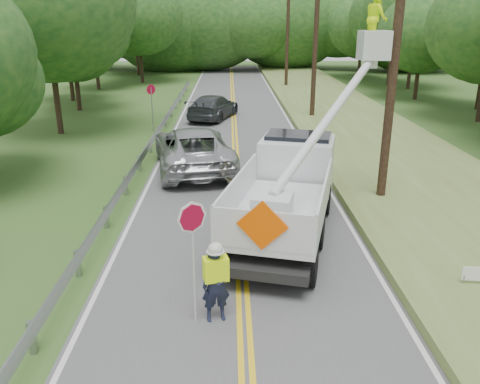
{
  "coord_description": "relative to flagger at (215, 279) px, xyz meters",
  "views": [
    {
      "loc": [
        -0.28,
        -6.97,
        6.11
      ],
      "look_at": [
        0.0,
        6.0,
        1.5
      ],
      "focal_mm": 36.55,
      "sensor_mm": 36.0,
      "label": 1
    }
  ],
  "objects": [
    {
      "name": "treeline_left",
      "position": [
        -9.78,
        27.72,
        4.88
      ],
      "size": [
        11.01,
        56.98,
        11.14
      ],
      "color": "#332319",
      "rests_on": "ground"
    },
    {
      "name": "road",
      "position": [
        0.6,
        11.98,
        -0.98
      ],
      "size": [
        7.2,
        96.0,
        0.03
      ],
      "color": "#535355",
      "rests_on": "ground"
    },
    {
      "name": "treeline_right",
      "position": [
        16.08,
        23.95,
        4.93
      ],
      "size": [
        10.79,
        53.12,
        10.95
      ],
      "color": "#332319",
      "rests_on": "ground"
    },
    {
      "name": "suv_silver",
      "position": [
        -1.24,
        11.19,
        -0.07
      ],
      "size": [
        4.1,
        6.91,
        1.8
      ],
      "primitive_type": "imported",
      "rotation": [
        0.0,
        0.0,
        3.32
      ],
      "color": "#B1B3B8",
      "rests_on": "road"
    },
    {
      "name": "guardrail",
      "position": [
        -3.41,
        12.89,
        -0.44
      ],
      "size": [
        0.18,
        48.0,
        0.77
      ],
      "color": "gray",
      "rests_on": "ground"
    },
    {
      "name": "stop_sign_permanent",
      "position": [
        -4.02,
        18.53,
        0.81
      ],
      "size": [
        0.45,
        0.39,
        2.69
      ],
      "color": "gray",
      "rests_on": "ground"
    },
    {
      "name": "tall_grass_verge",
      "position": [
        7.7,
        11.98,
        -0.84
      ],
      "size": [
        7.0,
        96.0,
        0.3
      ],
      "primitive_type": "cube",
      "color": "#5F6B31",
      "rests_on": "ground"
    },
    {
      "name": "suv_darkgrey",
      "position": [
        -0.72,
        22.36,
        -0.22
      ],
      "size": [
        3.62,
        5.61,
        1.51
      ],
      "primitive_type": "imported",
      "rotation": [
        0.0,
        0.0,
        2.83
      ],
      "color": "#3B3F44",
      "rests_on": "road"
    },
    {
      "name": "treeline_horizon",
      "position": [
        1.48,
        54.18,
        4.51
      ],
      "size": [
        57.16,
        15.18,
        12.18
      ],
      "color": "#18421A",
      "rests_on": "ground"
    },
    {
      "name": "flagger",
      "position": [
        0.0,
        0.0,
        0.0
      ],
      "size": [
        1.07,
        0.53,
        2.72
      ],
      "color": "#191E33",
      "rests_on": "road"
    },
    {
      "name": "utility_poles",
      "position": [
        5.6,
        14.99,
        4.28
      ],
      "size": [
        1.6,
        43.3,
        10.0
      ],
      "color": "black",
      "rests_on": "ground"
    },
    {
      "name": "yard_sign",
      "position": [
        5.94,
        0.89,
        -0.47
      ],
      "size": [
        0.5,
        0.09,
        0.73
      ],
      "color": "white",
      "rests_on": "ground"
    },
    {
      "name": "bucket_truck",
      "position": [
        2.38,
        5.35,
        0.59
      ],
      "size": [
        5.48,
        7.49,
        6.95
      ],
      "color": "black",
      "rests_on": "road"
    }
  ]
}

